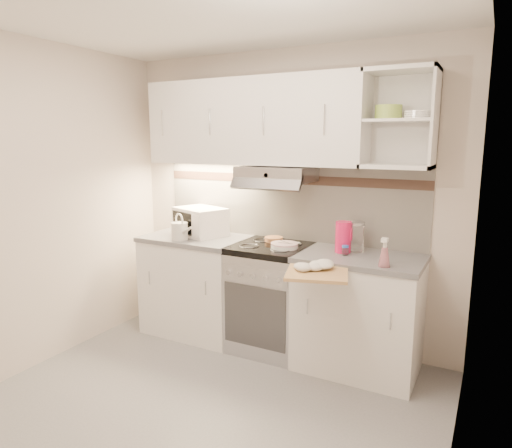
# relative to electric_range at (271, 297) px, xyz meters

# --- Properties ---
(ground) EXTENTS (3.00, 3.00, 0.00)m
(ground) POSITION_rel_electric_range_xyz_m (0.00, -1.10, -0.45)
(ground) COLOR gray
(ground) RESTS_ON ground
(room_shell) EXTENTS (3.04, 2.84, 2.52)m
(room_shell) POSITION_rel_electric_range_xyz_m (0.00, -0.73, 1.18)
(room_shell) COLOR beige
(room_shell) RESTS_ON ground
(base_cabinet_left) EXTENTS (0.90, 0.60, 0.86)m
(base_cabinet_left) POSITION_rel_electric_range_xyz_m (-0.75, 0.00, -0.02)
(base_cabinet_left) COLOR white
(base_cabinet_left) RESTS_ON ground
(worktop_left) EXTENTS (0.92, 0.62, 0.04)m
(worktop_left) POSITION_rel_electric_range_xyz_m (-0.75, 0.00, 0.43)
(worktop_left) COLOR slate
(worktop_left) RESTS_ON base_cabinet_left
(base_cabinet_right) EXTENTS (0.90, 0.60, 0.86)m
(base_cabinet_right) POSITION_rel_electric_range_xyz_m (0.75, 0.00, -0.02)
(base_cabinet_right) COLOR white
(base_cabinet_right) RESTS_ON ground
(worktop_right) EXTENTS (0.92, 0.62, 0.04)m
(worktop_right) POSITION_rel_electric_range_xyz_m (0.75, 0.00, 0.43)
(worktop_right) COLOR slate
(worktop_right) RESTS_ON base_cabinet_right
(electric_range) EXTENTS (0.60, 0.60, 0.90)m
(electric_range) POSITION_rel_electric_range_xyz_m (0.00, 0.00, 0.00)
(electric_range) COLOR #B7B7BC
(electric_range) RESTS_ON ground
(microwave) EXTENTS (0.53, 0.46, 0.25)m
(microwave) POSITION_rel_electric_range_xyz_m (-0.75, 0.06, 0.57)
(microwave) COLOR white
(microwave) RESTS_ON worktop_left
(watering_can) EXTENTS (0.27, 0.17, 0.24)m
(watering_can) POSITION_rel_electric_range_xyz_m (-0.78, -0.19, 0.53)
(watering_can) COLOR silver
(watering_can) RESTS_ON worktop_left
(plate_stack) EXTENTS (0.22, 0.22, 0.05)m
(plate_stack) POSITION_rel_electric_range_xyz_m (0.14, -0.04, 0.47)
(plate_stack) COLOR white
(plate_stack) RESTS_ON electric_range
(bread_loaf) EXTENTS (0.16, 0.16, 0.04)m
(bread_loaf) POSITION_rel_electric_range_xyz_m (-0.04, 0.13, 0.47)
(bread_loaf) COLOR #A48138
(bread_loaf) RESTS_ON electric_range
(pink_pitcher) EXTENTS (0.13, 0.12, 0.24)m
(pink_pitcher) POSITION_rel_electric_range_xyz_m (0.60, 0.04, 0.57)
(pink_pitcher) COLOR #D7134D
(pink_pitcher) RESTS_ON worktop_right
(glass_jar) EXTENTS (0.12, 0.12, 0.23)m
(glass_jar) POSITION_rel_electric_range_xyz_m (0.68, 0.11, 0.57)
(glass_jar) COLOR white
(glass_jar) RESTS_ON worktop_right
(spice_jar) EXTENTS (0.05, 0.05, 0.07)m
(spice_jar) POSITION_rel_electric_range_xyz_m (0.64, -0.04, 0.49)
(spice_jar) COLOR white
(spice_jar) RESTS_ON worktop_right
(spray_bottle) EXTENTS (0.08, 0.08, 0.22)m
(spray_bottle) POSITION_rel_electric_range_xyz_m (0.97, -0.22, 0.53)
(spray_bottle) COLOR pink
(spray_bottle) RESTS_ON worktop_right
(cutting_board) EXTENTS (0.49, 0.47, 0.02)m
(cutting_board) POSITION_rel_electric_range_xyz_m (0.59, -0.50, 0.42)
(cutting_board) COLOR tan
(cutting_board) RESTS_ON base_cabinet_right
(dish_towel) EXTENTS (0.31, 0.28, 0.07)m
(dish_towel) POSITION_rel_electric_range_xyz_m (0.54, -0.46, 0.47)
(dish_towel) COLOR white
(dish_towel) RESTS_ON cutting_board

